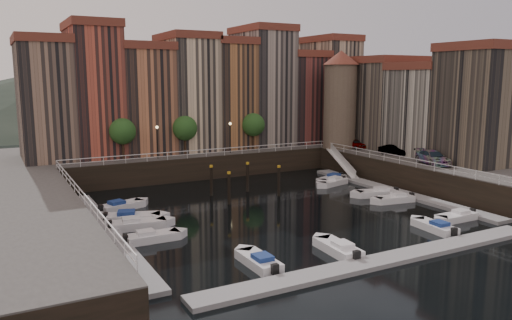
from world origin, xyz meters
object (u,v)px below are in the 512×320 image
gangway (342,162)px  boat_left_2 (137,224)px  corner_tower (340,98)px  car_c (433,158)px  mooring_pilings (242,182)px  boat_left_3 (132,218)px  boat_left_1 (152,237)px  car_a (354,144)px  car_b (394,151)px

gangway → boat_left_2: (-30.57, -10.60, -1.53)m
corner_tower → car_c: (0.94, -16.46, -6.41)m
mooring_pilings → car_c: car_c is taller
corner_tower → boat_left_3: (-33.32, -12.85, -9.80)m
boat_left_3 → boat_left_1: bearing=-71.2°
car_a → car_c: car_c is taller
boat_left_3 → car_c: bearing=13.0°
corner_tower → boat_left_2: corner_tower is taller
corner_tower → car_b: corner_tower is taller
boat_left_1 → boat_left_3: boat_left_3 is taller
boat_left_2 → boat_left_1: bearing=-79.6°
car_a → boat_left_3: bearing=-160.7°
car_a → boat_left_1: bearing=-152.0°
car_b → car_c: (-0.99, -7.37, 0.13)m
boat_left_1 → boat_left_2: bearing=92.2°
car_b → car_c: bearing=-115.2°
boat_left_1 → boat_left_2: 3.94m
car_b → mooring_pilings: bearing=162.0°
car_a → corner_tower: bearing=129.8°
corner_tower → mooring_pilings: corner_tower is taller
boat_left_2 → car_c: car_c is taller
mooring_pilings → car_c: size_ratio=1.27×
mooring_pilings → boat_left_1: (-13.25, -10.12, -1.30)m
corner_tower → mooring_pilings: size_ratio=2.00×
mooring_pilings → boat_left_1: bearing=-142.6°
boat_left_2 → car_c: bearing=6.3°
corner_tower → boat_left_1: corner_tower is taller
boat_left_3 → boat_left_2: bearing=-74.7°
boat_left_2 → boat_left_3: boat_left_3 is taller
boat_left_1 → car_c: bearing=4.8°
corner_tower → gangway: 9.86m
gangway → car_c: (3.84, -11.96, 1.87)m
mooring_pilings → boat_left_1: size_ratio=1.53×
car_c → boat_left_3: bearing=-169.7°
corner_tower → boat_left_2: 38.01m
gangway → car_c: bearing=-72.2°
mooring_pilings → car_b: car_b is taller
boat_left_2 → car_b: car_b is taller
boat_left_2 → car_c: 34.61m
car_a → car_b: car_a is taller
gangway → boat_left_2: bearing=-160.9°
gangway → car_c: size_ratio=1.53×
boat_left_1 → car_c: 34.56m
corner_tower → boat_left_3: 37.03m
gangway → boat_left_3: size_ratio=1.61×
corner_tower → car_a: corner_tower is taller
boat_left_3 → car_c: size_ratio=0.95×
gangway → corner_tower: bearing=57.2°
boat_left_1 → boat_left_3: 6.20m
boat_left_1 → car_b: size_ratio=1.13×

